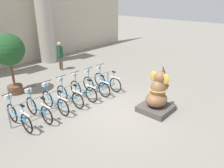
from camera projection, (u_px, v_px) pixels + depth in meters
ground_plane at (119, 112)px, 8.22m from camera, size 60.00×60.00×0.00m
building_facade at (3, 15)px, 12.35m from camera, size 20.00×0.20×6.00m
column_right at (44, 20)px, 13.24m from camera, size 1.20×1.20×5.16m
bike_rack at (67, 89)px, 8.59m from camera, size 4.81×0.05×0.77m
bicycle_0 at (18, 116)px, 7.15m from camera, size 0.48×1.67×1.10m
bicycle_1 at (38, 108)px, 7.62m from camera, size 0.48×1.67×1.10m
bicycle_2 at (54, 101)px, 8.13m from camera, size 0.48×1.67×1.10m
bicycle_3 at (69, 95)px, 8.62m from camera, size 0.48×1.67×1.10m
bicycle_4 at (83, 89)px, 9.10m from camera, size 0.48×1.67×1.10m
bicycle_5 at (95, 85)px, 9.56m from camera, size 0.48×1.67×1.10m
bicycle_6 at (107, 81)px, 10.03m from camera, size 0.48×1.67×1.10m
elephant_statue at (157, 96)px, 8.08m from camera, size 1.12×1.12×1.80m
person_pedestrian at (60, 54)px, 12.37m from camera, size 0.22×0.47×1.63m
potted_tree at (9, 52)px, 9.05m from camera, size 1.34×1.34×2.65m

